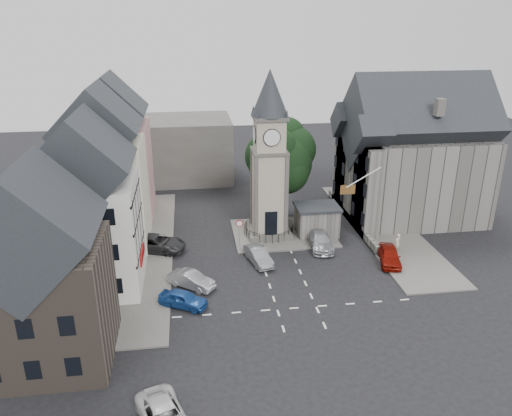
{
  "coord_description": "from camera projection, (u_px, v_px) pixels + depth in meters",
  "views": [
    {
      "loc": [
        -7.46,
        -37.18,
        20.94
      ],
      "look_at": [
        -1.68,
        5.0,
        4.15
      ],
      "focal_mm": 35.0,
      "sensor_mm": 36.0,
      "label": 1
    }
  ],
  "objects": [
    {
      "name": "terrace_cream",
      "position": [
        103.0,
        179.0,
        45.89
      ],
      "size": [
        8.1,
        7.6,
        12.8
      ],
      "color": "#EEEAC8",
      "rests_on": "ground"
    },
    {
      "name": "car_west_blue",
      "position": [
        183.0,
        299.0,
        37.79
      ],
      "size": [
        4.07,
        3.1,
        1.29
      ],
      "primitive_type": "imported",
      "rotation": [
        0.0,
        0.0,
        1.09
      ],
      "color": "#1A4693",
      "rests_on": "ground"
    },
    {
      "name": "road_markings",
      "position": [
        297.0,
        308.0,
        37.82
      ],
      "size": [
        20.0,
        8.0,
        0.01
      ],
      "primitive_type": "cube",
      "color": "silver",
      "rests_on": "ground"
    },
    {
      "name": "flagpole",
      "position": [
        364.0,
        177.0,
        45.02
      ],
      "size": [
        3.68,
        0.1,
        2.74
      ],
      "color": "white",
      "rests_on": "ground"
    },
    {
      "name": "east_boundary_wall",
      "position": [
        351.0,
        218.0,
        53.1
      ],
      "size": [
        0.4,
        16.0,
        0.9
      ],
      "primitive_type": "cube",
      "color": "#55534E",
      "rests_on": "ground"
    },
    {
      "name": "pavement_west",
      "position": [
        141.0,
        250.0,
        46.82
      ],
      "size": [
        6.0,
        30.0,
        0.14
      ],
      "primitive_type": "cube",
      "color": "#595651",
      "rests_on": "ground"
    },
    {
      "name": "east_building",
      "position": [
        410.0,
        161.0,
        52.7
      ],
      "size": [
        14.4,
        11.4,
        12.6
      ],
      "color": "#55534E",
      "rests_on": "ground"
    },
    {
      "name": "car_west_grey",
      "position": [
        156.0,
        243.0,
        46.61
      ],
      "size": [
        6.13,
        4.28,
        1.55
      ],
      "primitive_type": "imported",
      "rotation": [
        0.0,
        0.0,
        1.23
      ],
      "color": "#2B2C2E",
      "rests_on": "ground"
    },
    {
      "name": "pavement_east",
      "position": [
        382.0,
        227.0,
        51.75
      ],
      "size": [
        6.0,
        26.0,
        0.14
      ],
      "primitive_type": "cube",
      "color": "#595651",
      "rests_on": "ground"
    },
    {
      "name": "pedestrian",
      "position": [
        397.0,
        243.0,
        46.35
      ],
      "size": [
        0.79,
        0.71,
        1.83
      ],
      "primitive_type": "imported",
      "rotation": [
        0.0,
        0.0,
        3.65
      ],
      "color": "beige",
      "rests_on": "ground"
    },
    {
      "name": "car_east_red",
      "position": [
        389.0,
        256.0,
        44.34
      ],
      "size": [
        2.7,
        4.6,
        1.47
      ],
      "primitive_type": "imported",
      "rotation": [
        0.0,
        0.0,
        -0.24
      ],
      "color": "maroon",
      "rests_on": "ground"
    },
    {
      "name": "car_island_east",
      "position": [
        320.0,
        240.0,
        47.33
      ],
      "size": [
        2.38,
        5.06,
        1.43
      ],
      "primitive_type": "imported",
      "rotation": [
        0.0,
        0.0,
        -0.08
      ],
      "color": "#AAACB2",
      "rests_on": "ground"
    },
    {
      "name": "car_island_silver",
      "position": [
        258.0,
        256.0,
        44.41
      ],
      "size": [
        2.4,
        4.36,
        1.36
      ],
      "primitive_type": "imported",
      "rotation": [
        0.0,
        0.0,
        0.24
      ],
      "color": "gray",
      "rests_on": "ground"
    },
    {
      "name": "building_sw_stone",
      "position": [
        39.0,
        285.0,
        30.49
      ],
      "size": [
        8.6,
        7.6,
        10.4
      ],
      "color": "#4C4239",
      "rests_on": "ground"
    },
    {
      "name": "backdrop_west",
      "position": [
        155.0,
        150.0,
        65.72
      ],
      "size": [
        20.0,
        10.0,
        8.0
      ],
      "primitive_type": "cube",
      "color": "#4C4944",
      "rests_on": "ground"
    },
    {
      "name": "town_tree",
      "position": [
        280.0,
        154.0,
        52.57
      ],
      "size": [
        7.2,
        7.2,
        10.8
      ],
      "color": "black",
      "rests_on": "ground"
    },
    {
      "name": "central_island",
      "position": [
        283.0,
        233.0,
        50.43
      ],
      "size": [
        10.0,
        8.0,
        0.16
      ],
      "primitive_type": "cube",
      "color": "#595651",
      "rests_on": "ground"
    },
    {
      "name": "clock_tower",
      "position": [
        269.0,
        157.0,
        47.28
      ],
      "size": [
        4.86,
        4.86,
        16.25
      ],
      "color": "#4C4944",
      "rests_on": "ground"
    },
    {
      "name": "warning_sign_post",
      "position": [
        239.0,
        228.0,
        46.75
      ],
      "size": [
        0.7,
        0.19,
        2.85
      ],
      "color": "black",
      "rests_on": "ground"
    },
    {
      "name": "stone_shelter",
      "position": [
        317.0,
        220.0,
        49.84
      ],
      "size": [
        4.3,
        3.3,
        3.08
      ],
      "color": "#55534E",
      "rests_on": "ground"
    },
    {
      "name": "terrace_tudor",
      "position": [
        88.0,
        216.0,
        38.67
      ],
      "size": [
        8.1,
        7.6,
        12.0
      ],
      "color": "silver",
      "rests_on": "ground"
    },
    {
      "name": "ground",
      "position": [
        283.0,
        273.0,
        42.89
      ],
      "size": [
        120.0,
        120.0,
        0.0
      ],
      "primitive_type": "plane",
      "color": "black",
      "rests_on": "ground"
    },
    {
      "name": "terrace_pink",
      "position": [
        114.0,
        156.0,
        53.27
      ],
      "size": [
        8.1,
        7.6,
        12.8
      ],
      "color": "#CC8C8C",
      "rests_on": "ground"
    },
    {
      "name": "car_west_silver",
      "position": [
        191.0,
        280.0,
        40.47
      ],
      "size": [
        4.04,
        3.48,
        1.32
      ],
      "primitive_type": "imported",
      "rotation": [
        0.0,
        0.0,
        0.94
      ],
      "color": "#919299",
      "rests_on": "ground"
    }
  ]
}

